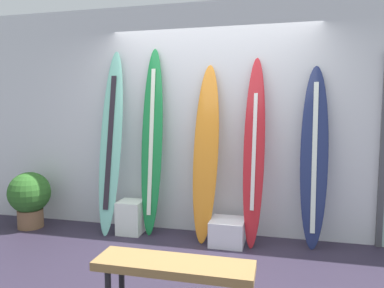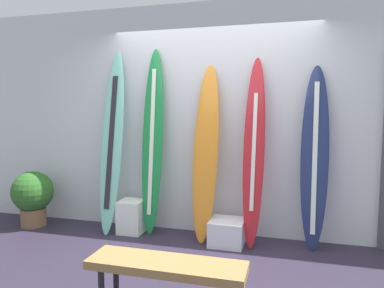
{
  "view_description": "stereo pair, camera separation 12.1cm",
  "coord_description": "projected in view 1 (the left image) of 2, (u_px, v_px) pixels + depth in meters",
  "views": [
    {
      "loc": [
        0.79,
        -3.05,
        1.53
      ],
      "look_at": [
        -0.18,
        0.95,
        1.13
      ],
      "focal_mm": 33.31,
      "sensor_mm": 36.0,
      "label": 1
    },
    {
      "loc": [
        0.91,
        -3.02,
        1.53
      ],
      "look_at": [
        -0.18,
        0.95,
        1.13
      ],
      "focal_mm": 33.31,
      "sensor_mm": 36.0,
      "label": 2
    }
  ],
  "objects": [
    {
      "name": "bench",
      "position": [
        174.0,
        270.0,
        2.46
      ],
      "size": [
        1.11,
        0.31,
        0.48
      ],
      "color": "olive",
      "rests_on": "ground"
    },
    {
      "name": "surfboard_crimson",
      "position": [
        254.0,
        151.0,
        3.99
      ],
      "size": [
        0.25,
        0.45,
        2.12
      ],
      "color": "red",
      "rests_on": "ground"
    },
    {
      "name": "ground",
      "position": [
        187.0,
        277.0,
        3.29
      ],
      "size": [
        8.0,
        8.0,
        0.04
      ],
      "primitive_type": "cube",
      "color": "#2C2536"
    },
    {
      "name": "display_block_left",
      "position": [
        131.0,
        217.0,
        4.39
      ],
      "size": [
        0.3,
        0.3,
        0.4
      ],
      "color": "white",
      "rests_on": "ground"
    },
    {
      "name": "potted_plant",
      "position": [
        30.0,
        196.0,
        4.59
      ],
      "size": [
        0.53,
        0.53,
        0.72
      ],
      "color": "brown",
      "rests_on": "ground"
    },
    {
      "name": "surfboard_emerald",
      "position": [
        152.0,
        143.0,
        4.33
      ],
      "size": [
        0.28,
        0.33,
        2.27
      ],
      "color": "#1A823D",
      "rests_on": "ground"
    },
    {
      "name": "surfboard_navy",
      "position": [
        314.0,
        159.0,
        3.9
      ],
      "size": [
        0.31,
        0.31,
        2.01
      ],
      "color": "navy",
      "rests_on": "ground"
    },
    {
      "name": "wall_back",
      "position": [
        213.0,
        120.0,
        4.41
      ],
      "size": [
        7.2,
        0.2,
        2.8
      ],
      "primitive_type": "cube",
      "color": "silver",
      "rests_on": "ground"
    },
    {
      "name": "surfboard_sunset",
      "position": [
        206.0,
        153.0,
        4.13
      ],
      "size": [
        0.32,
        0.46,
        2.06
      ],
      "color": "orange",
      "rests_on": "ground"
    },
    {
      "name": "display_block_center",
      "position": [
        227.0,
        232.0,
        4.04
      ],
      "size": [
        0.38,
        0.38,
        0.28
      ],
      "color": "silver",
      "rests_on": "ground"
    },
    {
      "name": "surfboard_seafoam",
      "position": [
        111.0,
        143.0,
        4.37
      ],
      "size": [
        0.29,
        0.48,
        2.25
      ],
      "color": "#7BCFB7",
      "rests_on": "ground"
    }
  ]
}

